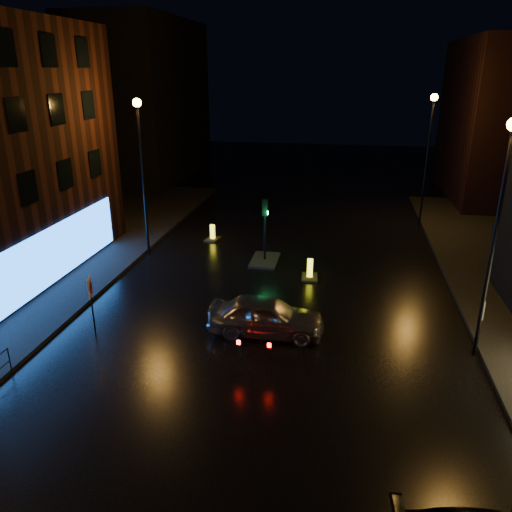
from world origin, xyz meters
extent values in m
plane|color=black|center=(0.00, 0.00, 0.00)|extent=(120.00, 120.00, 0.00)
cube|color=black|center=(-16.00, 35.00, 7.00)|extent=(8.00, 16.00, 14.00)
cube|color=black|center=(15.00, 32.00, 6.00)|extent=(8.00, 14.00, 12.00)
cylinder|color=black|center=(-7.80, 14.00, 4.00)|extent=(0.14, 0.14, 8.00)
cylinder|color=black|center=(-7.80, 14.00, 8.00)|extent=(0.20, 0.20, 0.25)
sphere|color=orange|center=(-7.80, 14.00, 8.15)|extent=(0.44, 0.44, 0.44)
cylinder|color=black|center=(7.80, 6.00, 4.00)|extent=(0.14, 0.14, 8.00)
cylinder|color=black|center=(7.80, 22.00, 4.00)|extent=(0.14, 0.14, 8.00)
cylinder|color=black|center=(7.80, 22.00, 8.00)|extent=(0.20, 0.20, 0.25)
sphere|color=orange|center=(7.80, 22.00, 8.15)|extent=(0.44, 0.44, 0.44)
cube|color=black|center=(-1.20, 14.00, 0.06)|extent=(1.40, 2.40, 0.12)
cylinder|color=black|center=(-1.20, 14.00, 1.40)|extent=(0.12, 0.12, 2.80)
cube|color=black|center=(-1.20, 14.00, 3.00)|extent=(0.28, 0.22, 0.90)
cylinder|color=#0CFF59|center=(-1.06, 14.00, 2.72)|extent=(0.05, 0.18, 0.18)
cylinder|color=black|center=(-8.00, 2.00, 0.50)|extent=(0.04, 0.04, 1.00)
imported|color=#ABAFB3|center=(0.12, 6.23, 0.76)|extent=(4.49, 1.82, 1.53)
cube|color=black|center=(1.37, 12.06, 0.05)|extent=(0.85, 1.21, 0.10)
cube|color=#FAF819|center=(1.37, 12.06, 0.53)|extent=(0.28, 0.19, 0.97)
cube|color=black|center=(1.37, 12.06, 0.53)|extent=(0.29, 0.04, 0.58)
cube|color=black|center=(-4.89, 17.01, 0.05)|extent=(0.89, 1.19, 0.09)
cube|color=yellow|center=(-4.89, 17.01, 0.50)|extent=(0.28, 0.20, 0.91)
cube|color=black|center=(-4.89, 17.01, 0.50)|extent=(0.27, 0.06, 0.55)
cylinder|color=black|center=(-6.50, 5.08, 1.14)|extent=(0.06, 0.06, 2.27)
cube|color=silver|center=(-6.50, 5.08, 1.96)|extent=(0.22, 0.56, 0.77)
cylinder|color=#B20C0C|center=(-6.47, 5.09, 1.96)|extent=(0.16, 0.44, 0.45)
cylinder|color=black|center=(7.90, 6.20, 1.04)|extent=(0.06, 0.06, 2.09)
cube|color=silver|center=(7.90, 6.20, 1.80)|extent=(0.12, 0.52, 0.71)
cylinder|color=#B20C0C|center=(7.87, 6.21, 1.80)|extent=(0.08, 0.42, 0.42)
camera|label=1|loc=(2.77, -10.84, 9.73)|focal=35.00mm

